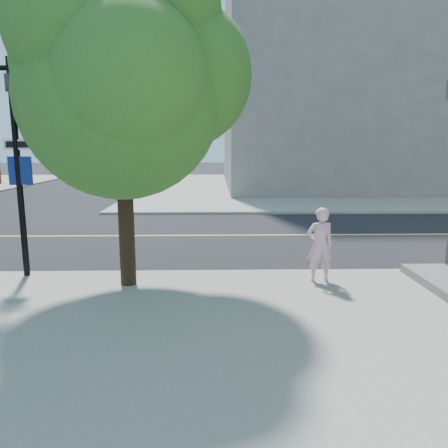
{
  "coord_description": "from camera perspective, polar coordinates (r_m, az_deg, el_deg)",
  "views": [
    {
      "loc": [
        4.07,
        -9.74,
        3.0
      ],
      "look_at": [
        4.28,
        -0.42,
        1.3
      ],
      "focal_mm": 34.37,
      "sensor_mm": 36.0,
      "label": 1
    }
  ],
  "objects": [
    {
      "name": "road_ew",
      "position": [
        15.11,
        -16.89,
        -1.54
      ],
      "size": [
        140.0,
        9.0,
        0.01
      ],
      "primitive_type": "cube",
      "color": "black",
      "rests_on": "ground"
    },
    {
      "name": "street_tree",
      "position": [
        9.05,
        -12.91,
        18.84
      ],
      "size": [
        4.97,
        4.52,
        6.6
      ],
      "rotation": [
        0.0,
        0.0,
        0.09
      ],
      "color": "black",
      "rests_on": "sidewalk_se"
    },
    {
      "name": "sidewalk_ne",
      "position": [
        32.76,
        15.51,
        4.83
      ],
      "size": [
        29.0,
        25.0,
        0.12
      ],
      "primitive_type": "cube",
      "color": "gray",
      "rests_on": "ground"
    },
    {
      "name": "man_on_phone",
      "position": [
        9.38,
        12.62,
        -2.7
      ],
      "size": [
        0.62,
        0.44,
        1.61
      ],
      "primitive_type": "imported",
      "rotation": [
        0.0,
        0.0,
        3.24
      ],
      "color": "#E2A8BC",
      "rests_on": "sidewalk_se"
    },
    {
      "name": "filler_ne",
      "position": [
        33.51,
        16.72,
        16.99
      ],
      "size": [
        18.0,
        16.0,
        14.0
      ],
      "primitive_type": "cube",
      "color": "slate",
      "rests_on": "sidewalk_ne"
    },
    {
      "name": "ground",
      "position": [
        10.98,
        -23.15,
        -6.38
      ],
      "size": [
        140.0,
        140.0,
        0.0
      ],
      "primitive_type": "plane",
      "color": "black",
      "rests_on": "ground"
    }
  ]
}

